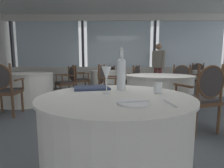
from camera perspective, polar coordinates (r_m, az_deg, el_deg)
ground_plane at (r=3.08m, az=3.77°, el=-11.69°), size 13.11×13.11×0.00m
window_wall_far at (r=6.70m, az=2.27°, el=8.57°), size 9.16×0.14×2.89m
foreground_table at (r=1.36m, az=1.15°, el=-19.68°), size 1.13×1.13×0.76m
side_plate at (r=0.98m, az=7.42°, el=-6.50°), size 0.20×0.20×0.01m
butter_knife at (r=0.98m, az=7.42°, el=-6.20°), size 0.20×0.07×0.00m
dinner_fork at (r=1.04m, az=19.26°, el=-6.26°), size 0.04×0.19×0.00m
water_bottle at (r=1.48m, az=3.19°, el=3.99°), size 0.08×0.08×0.38m
wine_glass at (r=1.26m, az=-1.94°, el=3.49°), size 0.08×0.08×0.21m
water_tumbler at (r=1.37m, az=15.62°, el=-1.21°), size 0.07×0.07×0.09m
menu_book at (r=1.55m, az=-7.15°, el=-1.30°), size 0.37×0.32×0.02m
background_table_0 at (r=3.52m, az=15.79°, el=-3.15°), size 1.35×1.35×0.76m
dining_chair_0_0 at (r=2.64m, az=28.96°, el=-2.95°), size 0.62×0.58×0.98m
dining_chair_0_1 at (r=4.50m, az=22.35°, el=1.08°), size 0.66×0.66×0.96m
dining_chair_0_2 at (r=3.61m, az=-1.85°, el=0.45°), size 0.55×0.60×0.97m
background_table_1 at (r=4.62m, az=-27.45°, el=-1.27°), size 1.29×1.29×0.76m
dining_chair_1_0 at (r=4.88m, az=-15.11°, el=1.50°), size 0.65×0.66×0.91m
dining_chair_1_2 at (r=3.62m, az=-33.68°, el=-0.59°), size 0.58×0.52×1.00m
background_table_2 at (r=5.56m, az=-1.83°, el=0.84°), size 1.10×1.10×0.76m
dining_chair_2_0 at (r=5.04m, az=7.23°, el=1.97°), size 0.64×0.65×0.94m
dining_chair_2_1 at (r=6.51m, az=-1.00°, el=3.14°), size 0.55×0.49×0.92m
dining_chair_2_2 at (r=5.22m, az=-11.61°, el=2.28°), size 0.62×0.64×0.95m
background_table_3 at (r=6.29m, az=30.68°, el=0.57°), size 1.08×1.08×0.76m
dining_chair_3_1 at (r=7.18m, az=27.87°, el=3.11°), size 0.58×0.52×1.01m
dining_chair_3_2 at (r=5.55m, az=24.65°, el=1.80°), size 0.60×0.64×0.92m
diner_person_0 at (r=6.29m, az=15.70°, el=6.70°), size 0.39×0.42×1.70m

